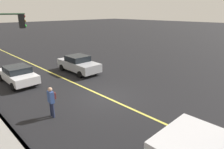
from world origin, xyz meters
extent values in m
plane|color=black|center=(0.00, 0.00, 0.00)|extent=(200.00, 200.00, 0.00)
cube|color=slate|center=(0.00, 5.89, 0.07)|extent=(80.00, 0.16, 0.15)
cube|color=#D8CC4C|center=(0.00, 0.00, 0.01)|extent=(80.00, 0.16, 0.01)
cube|color=silver|center=(6.81, 3.17, 0.61)|extent=(4.31, 1.81, 0.61)
cube|color=black|center=(6.78, 3.17, 1.14)|extent=(1.95, 1.67, 0.46)
cylinder|color=black|center=(8.23, 4.06, 0.30)|extent=(0.60, 0.22, 0.60)
cylinder|color=black|center=(8.23, 2.28, 0.30)|extent=(0.60, 0.22, 0.60)
cylinder|color=black|center=(5.39, 4.06, 0.30)|extent=(0.60, 0.22, 0.60)
cylinder|color=black|center=(5.39, 2.28, 0.30)|extent=(0.60, 0.22, 0.60)
cube|color=#A8AAB2|center=(5.90, -2.03, 0.67)|extent=(4.61, 1.88, 0.75)
cube|color=black|center=(6.02, -2.03, 1.30)|extent=(1.89, 1.73, 0.51)
cylinder|color=black|center=(4.38, -2.95, 0.30)|extent=(0.60, 0.22, 0.60)
cylinder|color=black|center=(4.38, -1.11, 0.30)|extent=(0.60, 0.22, 0.60)
cylinder|color=black|center=(7.43, -2.95, 0.30)|extent=(0.60, 0.22, 0.60)
cylinder|color=black|center=(7.43, -1.11, 0.30)|extent=(0.60, 0.22, 0.60)
cylinder|color=#262D4C|center=(-0.06, 3.78, 0.43)|extent=(0.14, 0.14, 0.85)
cylinder|color=#262D4C|center=(0.16, 3.77, 0.43)|extent=(0.14, 0.14, 0.85)
cube|color=#334C8C|center=(0.05, 3.78, 1.17)|extent=(0.41, 0.23, 0.64)
sphere|color=tan|center=(0.05, 3.78, 1.60)|extent=(0.23, 0.23, 0.23)
cube|color=#592626|center=(0.04, 3.61, 1.20)|extent=(0.26, 0.17, 0.34)
cube|color=black|center=(4.51, 3.13, 4.89)|extent=(0.28, 0.30, 0.90)
sphere|color=#360605|center=(4.51, 2.95, 5.19)|extent=(0.18, 0.18, 0.18)
sphere|color=#392905|center=(4.51, 2.95, 4.89)|extent=(0.18, 0.18, 0.18)
sphere|color=green|center=(4.51, 2.95, 4.59)|extent=(0.18, 0.18, 0.18)
camera|label=1|loc=(-9.03, 8.01, 5.52)|focal=31.32mm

